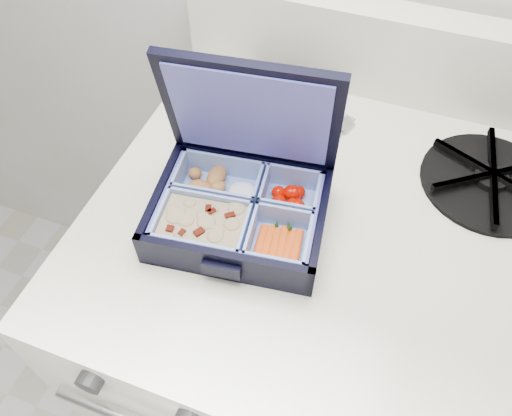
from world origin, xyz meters
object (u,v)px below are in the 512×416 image
at_px(bento_box, 240,213).
at_px(burner_grate, 492,177).
at_px(stove, 300,342).
at_px(fork, 316,156).

bearing_deg(bento_box, burner_grate, 24.49).
bearing_deg(stove, bento_box, -144.03).
relative_size(stove, bento_box, 4.19).
relative_size(bento_box, fork, 1.27).
relative_size(bento_box, burner_grate, 1.14).
xyz_separation_m(bento_box, fork, (0.06, 0.15, -0.02)).
relative_size(burner_grate, fork, 1.11).
bearing_deg(bento_box, fork, 61.16).
xyz_separation_m(bento_box, burner_grate, (0.30, 0.18, -0.01)).
distance_m(bento_box, fork, 0.16).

